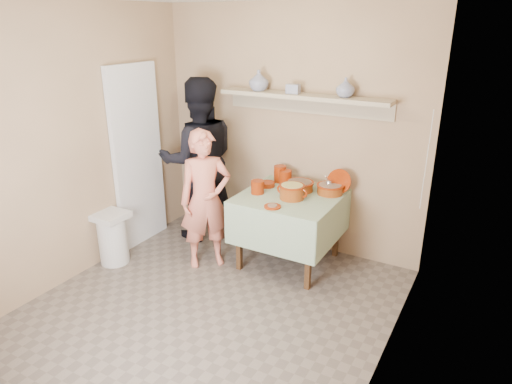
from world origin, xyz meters
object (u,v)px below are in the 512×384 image
Objects in this scene: cazuela_rice at (292,190)px; trash_bin at (113,238)px; person_helper at (199,160)px; serving_table at (290,206)px; person_cook at (206,200)px.

trash_bin is (-1.66, -0.82, -0.56)m from cazuela_rice.
cazuela_rice is at bearing 130.27° from person_helper.
trash_bin is at bearing -150.74° from serving_table.
cazuela_rice is (0.79, 0.36, 0.13)m from person_cook.
person_helper is 1.91× the size of serving_table.
cazuela_rice is at bearing 26.37° from trash_bin.
cazuela_rice reaches higher than serving_table.
serving_table is 2.95× the size of cazuela_rice.
trash_bin is at bearing 162.49° from person_cook.
person_cook is at bearing -149.34° from serving_table.
person_helper is (-0.45, 0.53, 0.21)m from person_cook.
person_helper is 1.26m from trash_bin.
person_helper is at bearing 67.19° from trash_bin.
person_cook is at bearing 88.73° from person_helper.
person_helper is 3.31× the size of trash_bin.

